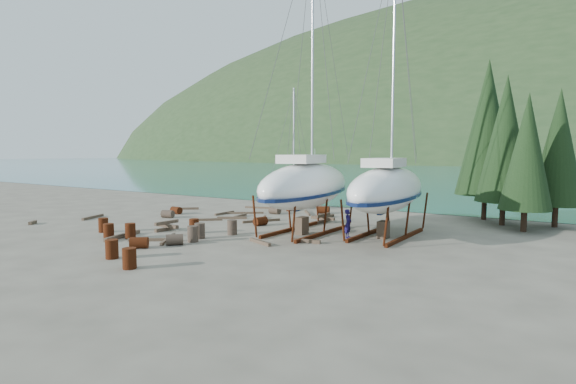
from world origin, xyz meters
The scene contains 52 objects.
ground centered at (0.00, 0.00, 0.00)m, with size 600.00×600.00×0.00m, color #60574C.
bay_water centered at (0.00, 315.00, 0.01)m, with size 700.00×700.00×0.00m, color #1B6888.
far_hill centered at (0.00, 320.00, 0.00)m, with size 800.00×360.00×110.00m, color #22371B.
far_house_left centered at (-60.00, 190.00, 2.92)m, with size 6.60×5.60×5.60m.
far_house_center centered at (-20.00, 190.00, 2.92)m, with size 6.60×5.60×5.60m.
cypress_near_right centered at (12.50, 12.00, 5.79)m, with size 3.60×3.60×10.00m.
cypress_mid_right centered at (14.00, 10.00, 4.92)m, with size 3.06×3.06×8.50m.
cypress_back_left centered at (11.00, 14.00, 6.66)m, with size 4.14×4.14×11.50m.
cypress_far_right centered at (15.50, 13.00, 5.21)m, with size 3.24×3.24×9.00m.
moored_boat_left centered at (-30.00, 60.00, 0.39)m, with size 2.00×5.00×6.05m.
moored_boat_mid centered at (10.00, 80.00, 0.39)m, with size 2.00×5.00×6.05m.
moored_boat_far centered at (-8.00, 110.00, 0.39)m, with size 2.00×5.00×6.05m.
large_sailboat_near centered at (3.06, 2.22, 2.94)m, with size 5.41×12.00×18.24m.
large_sailboat_far centered at (7.58, 3.71, 2.81)m, with size 4.37×11.17×17.22m.
small_sailboat_shore centered at (-4.25, 11.74, 1.73)m, with size 4.52×6.78×10.43m.
worker centered at (5.85, 2.18, 0.82)m, with size 0.60×0.39×1.64m, color #1A1252.
drum_0 centered at (-7.46, -4.48, 0.44)m, with size 0.58×0.58×0.88m, color #521C0E.
drum_1 centered at (-0.88, -4.74, 0.29)m, with size 0.58×0.58×0.88m, color #2D2823.
drum_2 centered at (-9.99, 3.72, 0.29)m, with size 0.58×0.58×0.88m, color #521C0E.
drum_3 centered at (-0.97, -8.44, 0.44)m, with size 0.58×0.58×0.88m, color #521C0E.
drum_4 centered at (-0.32, 10.45, 0.29)m, with size 0.58×0.58×0.88m, color #521C0E.
drum_5 centered at (-0.34, -0.73, 0.44)m, with size 0.58×0.58×0.88m, color #2D2823.
drum_6 centered at (-0.97, 2.88, 0.29)m, with size 0.58×0.58×0.88m, color #521C0E.
drum_7 centered at (1.25, -9.15, 0.44)m, with size 0.58×0.58×0.88m, color #521C0E.
drum_9 centered at (-3.45, 8.06, 0.29)m, with size 0.58×0.58×0.88m, color #2D2823.
drum_10 centered at (-4.32, -4.90, 0.44)m, with size 0.58×0.58×0.88m, color #521C0E.
drum_12 centered at (-1.74, -6.31, 0.29)m, with size 0.58×0.58×0.88m, color #521C0E.
drum_13 centered at (-5.23, -5.65, 0.44)m, with size 0.58×0.58×0.88m, color #521C0E.
drum_14 centered at (-2.58, -1.65, 0.44)m, with size 0.58×0.58×0.88m, color #521C0E.
drum_15 centered at (-8.91, 1.88, 0.29)m, with size 0.58×0.58×0.88m, color #2D2823.
drum_16 centered at (-1.07, -2.68, 0.44)m, with size 0.58×0.58×0.88m, color #2D2823.
drum_17 centered at (-0.67, -3.62, 0.44)m, with size 0.58×0.58×0.88m, color #2D2823.
timber_0 centered at (-6.87, 10.19, 0.07)m, with size 0.14×2.25×0.14m, color brown.
timber_1 centered at (4.61, -0.38, 0.10)m, with size 0.19×1.58×0.19m, color brown.
timber_2 centered at (-11.34, 6.13, 0.09)m, with size 0.19×2.02×0.19m, color brown.
timber_3 centered at (-2.16, -4.06, 0.07)m, with size 0.15×2.96×0.15m, color brown.
timber_4 centered at (-4.51, 4.10, 0.09)m, with size 0.17×2.19×0.17m, color brown.
timber_5 centered at (-2.57, -4.60, 0.08)m, with size 0.16×2.97×0.16m, color brown.
timber_6 centered at (1.07, 8.56, 0.10)m, with size 0.19×1.71×0.19m, color brown.
timber_7 centered at (2.67, -1.96, 0.09)m, with size 0.17×1.93×0.17m, color brown.
timber_8 centered at (-4.61, 5.17, 0.09)m, with size 0.19×1.77×0.19m, color brown.
timber_9 centered at (-1.36, 9.64, 0.08)m, with size 0.15×2.56×0.15m, color brown.
timber_10 centered at (-1.85, 4.17, 0.08)m, with size 0.16×2.82×0.16m, color brown.
timber_11 centered at (-2.50, 5.30, 0.08)m, with size 0.15×2.14×0.15m, color brown.
timber_12 centered at (-5.36, 2.49, 0.08)m, with size 0.17×2.03×0.17m, color brown.
timber_13 centered at (-14.27, -5.28, 0.11)m, with size 0.22×0.88×0.22m, color brown.
timber_14 centered at (-13.34, -1.38, 0.09)m, with size 0.18×2.41×0.18m, color brown.
timber_15 centered at (-5.48, 6.84, 0.07)m, with size 0.15×2.92×0.15m, color brown.
timber_16 centered at (-4.94, -4.96, 0.11)m, with size 0.23×2.91×0.23m, color brown.
timber_17 centered at (-6.72, 5.77, 0.08)m, with size 0.16×2.21×0.16m, color brown.
timber_pile_fore centered at (-4.71, -1.90, 0.30)m, with size 1.80×1.80×0.60m.
timber_pile_aft centered at (1.87, 6.37, 0.30)m, with size 1.80×1.80×0.60m.
Camera 1 is at (17.03, -20.88, 4.86)m, focal length 28.00 mm.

